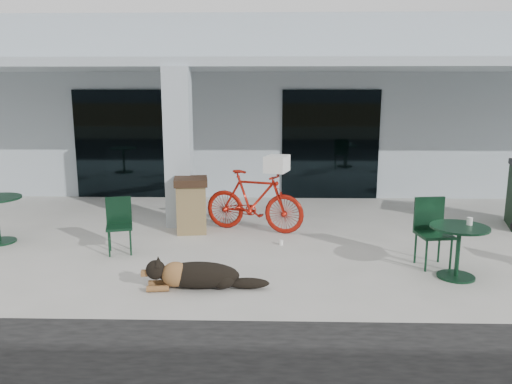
{
  "coord_description": "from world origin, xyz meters",
  "views": [
    {
      "loc": [
        0.28,
        -7.43,
        2.66
      ],
      "look_at": [
        0.06,
        0.76,
        1.0
      ],
      "focal_mm": 35.0,
      "sensor_mm": 36.0,
      "label": 1
    }
  ],
  "objects_px": {
    "cafe_chair_far_a": "(434,234)",
    "trash_receptacle": "(191,205)",
    "dog": "(199,274)",
    "cafe_table_far": "(458,252)",
    "cafe_chair_near": "(119,226)",
    "bicycle": "(254,201)"
  },
  "relations": [
    {
      "from": "dog",
      "to": "trash_receptacle",
      "type": "bearing_deg",
      "value": 94.47
    },
    {
      "from": "cafe_chair_near",
      "to": "cafe_chair_far_a",
      "type": "relative_size",
      "value": 0.88
    },
    {
      "from": "dog",
      "to": "cafe_table_far",
      "type": "distance_m",
      "value": 3.71
    },
    {
      "from": "bicycle",
      "to": "trash_receptacle",
      "type": "height_order",
      "value": "bicycle"
    },
    {
      "from": "bicycle",
      "to": "cafe_chair_far_a",
      "type": "height_order",
      "value": "bicycle"
    },
    {
      "from": "dog",
      "to": "cafe_table_far",
      "type": "xyz_separation_m",
      "value": [
        3.68,
        0.5,
        0.17
      ]
    },
    {
      "from": "dog",
      "to": "cafe_chair_near",
      "type": "relative_size",
      "value": 1.38
    },
    {
      "from": "cafe_chair_near",
      "to": "cafe_chair_far_a",
      "type": "bearing_deg",
      "value": -21.72
    },
    {
      "from": "trash_receptacle",
      "to": "dog",
      "type": "bearing_deg",
      "value": -79.31
    },
    {
      "from": "cafe_table_far",
      "to": "trash_receptacle",
      "type": "xyz_separation_m",
      "value": [
        -4.2,
        2.3,
        0.14
      ]
    },
    {
      "from": "cafe_table_far",
      "to": "trash_receptacle",
      "type": "distance_m",
      "value": 4.79
    },
    {
      "from": "bicycle",
      "to": "cafe_chair_near",
      "type": "distance_m",
      "value": 2.62
    },
    {
      "from": "cafe_chair_near",
      "to": "bicycle",
      "type": "bearing_deg",
      "value": 17.16
    },
    {
      "from": "cafe_chair_far_a",
      "to": "trash_receptacle",
      "type": "xyz_separation_m",
      "value": [
        -4.0,
        1.85,
        -0.0
      ]
    },
    {
      "from": "cafe_chair_near",
      "to": "dog",
      "type": "bearing_deg",
      "value": -59.81
    },
    {
      "from": "cafe_chair_far_a",
      "to": "trash_receptacle",
      "type": "distance_m",
      "value": 4.41
    },
    {
      "from": "bicycle",
      "to": "trash_receptacle",
      "type": "bearing_deg",
      "value": 112.44
    },
    {
      "from": "dog",
      "to": "cafe_chair_far_a",
      "type": "height_order",
      "value": "cafe_chair_far_a"
    },
    {
      "from": "dog",
      "to": "cafe_chair_near",
      "type": "distance_m",
      "value": 2.15
    },
    {
      "from": "dog",
      "to": "cafe_chair_far_a",
      "type": "distance_m",
      "value": 3.61
    },
    {
      "from": "dog",
      "to": "cafe_table_far",
      "type": "height_order",
      "value": "cafe_table_far"
    },
    {
      "from": "cafe_table_far",
      "to": "trash_receptacle",
      "type": "bearing_deg",
      "value": 151.32
    }
  ]
}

